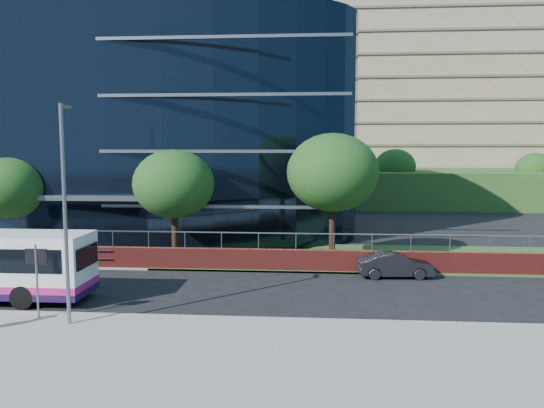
# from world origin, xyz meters

# --- Properties ---
(grass_verge) EXTENTS (36.00, 8.00, 0.12)m
(grass_verge) POSITION_xyz_m (24.00, 11.00, 0.06)
(grass_verge) COLOR #2D511E
(grass_verge) RESTS_ON ground
(glass_office) EXTENTS (44.00, 23.10, 16.00)m
(glass_office) POSITION_xyz_m (-4.00, 20.85, 8.00)
(glass_office) COLOR black
(glass_office) RESTS_ON ground
(retaining_wall) EXTENTS (34.00, 0.40, 2.11)m
(retaining_wall) POSITION_xyz_m (20.00, 7.30, 0.61)
(retaining_wall) COLOR maroon
(retaining_wall) RESTS_ON ground
(apartment_block) EXTENTS (60.00, 42.00, 30.00)m
(apartment_block) POSITION_xyz_m (32.00, 57.21, 11.11)
(apartment_block) COLOR #2D511E
(apartment_block) RESTS_ON ground
(street_sign) EXTENTS (0.85, 0.09, 2.80)m
(street_sign) POSITION_xyz_m (4.50, -1.59, 2.15)
(street_sign) COLOR slate
(street_sign) RESTS_ON pavement_near
(tree_far_b) EXTENTS (4.29, 4.29, 6.05)m
(tree_far_b) POSITION_xyz_m (-3.00, 9.50, 4.21)
(tree_far_b) COLOR black
(tree_far_b) RESTS_ON ground
(tree_far_c) EXTENTS (4.62, 4.62, 6.51)m
(tree_far_c) POSITION_xyz_m (7.00, 9.00, 4.54)
(tree_far_c) COLOR black
(tree_far_c) RESTS_ON ground
(tree_far_d) EXTENTS (5.28, 5.28, 7.44)m
(tree_far_d) POSITION_xyz_m (16.00, 10.00, 5.19)
(tree_far_d) COLOR black
(tree_far_d) RESTS_ON ground
(tree_dist_e) EXTENTS (4.62, 4.62, 6.51)m
(tree_dist_e) POSITION_xyz_m (24.00, 40.00, 4.54)
(tree_dist_e) COLOR black
(tree_dist_e) RESTS_ON ground
(tree_dist_f) EXTENTS (4.29, 4.29, 6.05)m
(tree_dist_f) POSITION_xyz_m (40.00, 42.00, 4.21)
(tree_dist_f) COLOR black
(tree_dist_f) RESTS_ON ground
(streetlight_east) EXTENTS (0.15, 0.77, 8.00)m
(streetlight_east) POSITION_xyz_m (6.00, -2.17, 4.44)
(streetlight_east) COLOR slate
(streetlight_east) RESTS_ON pavement_near
(parked_car) EXTENTS (3.93, 1.61, 1.27)m
(parked_car) POSITION_xyz_m (19.11, 6.50, 0.63)
(parked_car) COLOR black
(parked_car) RESTS_ON ground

